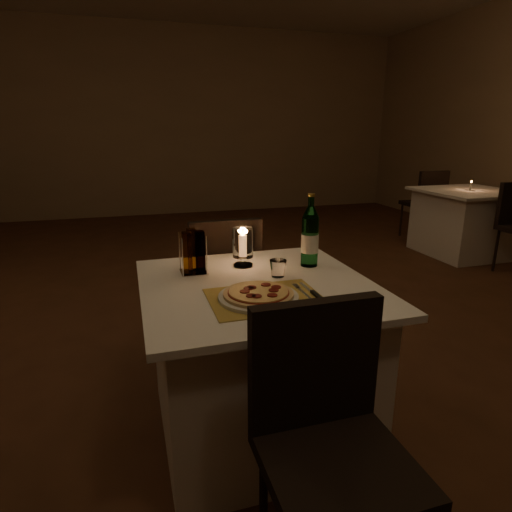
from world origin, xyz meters
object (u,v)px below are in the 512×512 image
object	(u,v)px
main_table	(257,358)
chair_near	(327,422)
plate	(258,297)
pizza	(258,293)
hurricane_candle	(243,244)
water_bottle	(310,237)
neighbor_table_right	(466,222)
tumbler	(278,268)
chair_far	(223,274)

from	to	relation	value
main_table	chair_near	world-z (taller)	chair_near
plate	pizza	bearing A→B (deg)	-22.61
chair_near	hurricane_candle	xyz separation A→B (m)	(0.00, 0.97, 0.30)
water_bottle	neighbor_table_right	distance (m)	3.55
plate	tumbler	distance (m)	0.30
plate	chair_far	bearing A→B (deg)	86.80
main_table	water_bottle	size ratio (longest dim) A/B	2.80
main_table	water_bottle	world-z (taller)	water_bottle
pizza	hurricane_candle	size ratio (longest dim) A/B	1.45
tumbler	neighbor_table_right	xyz separation A→B (m)	(3.06, 2.16, -0.40)
hurricane_candle	neighbor_table_right	size ratio (longest dim) A/B	0.19
main_table	tumbler	size ratio (longest dim) A/B	12.83
chair_near	tumbler	distance (m)	0.82
main_table	water_bottle	bearing A→B (deg)	28.77
hurricane_candle	pizza	bearing A→B (deg)	-97.05
pizza	neighbor_table_right	world-z (taller)	pizza
main_table	neighbor_table_right	size ratio (longest dim) A/B	1.00
pizza	tumbler	world-z (taller)	tumbler
chair_near	hurricane_candle	bearing A→B (deg)	89.73
chair_far	pizza	size ratio (longest dim) A/B	3.21
chair_far	hurricane_candle	size ratio (longest dim) A/B	4.65
pizza	chair_far	bearing A→B (deg)	86.81
hurricane_candle	water_bottle	bearing A→B (deg)	-14.40
chair_far	water_bottle	size ratio (longest dim) A/B	2.52
chair_far	pizza	xyz separation A→B (m)	(-0.05, -0.89, 0.22)
main_table	pizza	size ratio (longest dim) A/B	3.57
tumbler	chair_far	bearing A→B (deg)	100.33
main_table	tumbler	distance (m)	0.43
chair_far	tumbler	world-z (taller)	chair_far
chair_far	neighbor_table_right	distance (m)	3.52
tumbler	water_bottle	world-z (taller)	water_bottle
chair_far	tumbler	distance (m)	0.70
chair_near	tumbler	bearing A→B (deg)	81.33
plate	water_bottle	xyz separation A→B (m)	(0.37, 0.36, 0.13)
chair_near	water_bottle	bearing A→B (deg)	70.10
main_table	pizza	distance (m)	0.44
water_bottle	hurricane_candle	size ratio (longest dim) A/B	1.85
water_bottle	neighbor_table_right	xyz separation A→B (m)	(2.85, 2.05, -0.51)
main_table	plate	xyz separation A→B (m)	(-0.05, -0.18, 0.38)
water_bottle	chair_near	bearing A→B (deg)	-109.90
plate	main_table	bearing A→B (deg)	74.48
water_bottle	neighbor_table_right	size ratio (longest dim) A/B	0.36
plate	tumbler	world-z (taller)	tumbler
chair_near	plate	size ratio (longest dim) A/B	2.81
tumbler	hurricane_candle	size ratio (longest dim) A/B	0.40
neighbor_table_right	main_table	bearing A→B (deg)	-145.02
water_bottle	tumbler	bearing A→B (deg)	-150.92
main_table	neighbor_table_right	distance (m)	3.88
pizza	water_bottle	bearing A→B (deg)	43.81
tumbler	chair_near	bearing A→B (deg)	-98.67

